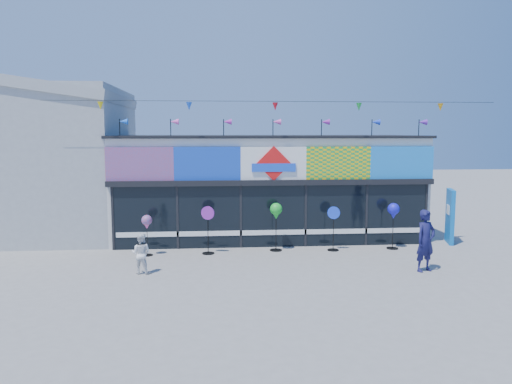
{
  "coord_description": "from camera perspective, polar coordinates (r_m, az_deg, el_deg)",
  "views": [
    {
      "loc": [
        -2.14,
        -14.59,
        4.23
      ],
      "look_at": [
        -0.76,
        2.0,
        2.23
      ],
      "focal_mm": 35.0,
      "sensor_mm": 36.0,
      "label": 1
    }
  ],
  "objects": [
    {
      "name": "child",
      "position": [
        15.44,
        -13.0,
        -6.86
      ],
      "size": [
        0.66,
        0.47,
        1.23
      ],
      "primitive_type": "imported",
      "rotation": [
        0.0,
        0.0,
        2.91
      ],
      "color": "white",
      "rests_on": "ground"
    },
    {
      "name": "neighbour_building",
      "position": [
        23.0,
        -24.79,
        3.67
      ],
      "size": [
        8.18,
        7.2,
        6.87
      ],
      "color": "#A5A8AA",
      "rests_on": "ground"
    },
    {
      "name": "spinner_2",
      "position": [
        17.77,
        2.31,
        -2.36
      ],
      "size": [
        0.44,
        0.44,
        1.73
      ],
      "color": "black",
      "rests_on": "ground"
    },
    {
      "name": "blue_sign",
      "position": [
        20.44,
        21.29,
        -2.59
      ],
      "size": [
        0.42,
        1.04,
        2.07
      ],
      "rotation": [
        0.0,
        0.0,
        -0.27
      ],
      "color": "#0C63B4",
      "rests_on": "ground"
    },
    {
      "name": "kite_shop",
      "position": [
        20.75,
        1.19,
        0.82
      ],
      "size": [
        16.0,
        5.7,
        5.31
      ],
      "color": "silver",
      "rests_on": "ground"
    },
    {
      "name": "spinner_3",
      "position": [
        18.09,
        8.84,
        -4.01
      ],
      "size": [
        0.44,
        0.41,
        1.59
      ],
      "color": "black",
      "rests_on": "ground"
    },
    {
      "name": "spinner_0",
      "position": [
        17.49,
        -12.37,
        -3.5
      ],
      "size": [
        0.36,
        0.36,
        1.42
      ],
      "color": "black",
      "rests_on": "ground"
    },
    {
      "name": "ground",
      "position": [
        15.34,
        3.49,
        -9.16
      ],
      "size": [
        80.0,
        80.0,
        0.0
      ],
      "primitive_type": "plane",
      "color": "slate",
      "rests_on": "ground"
    },
    {
      "name": "adult_man",
      "position": [
        16.07,
        18.82,
        -5.29
      ],
      "size": [
        0.81,
        0.69,
        1.89
      ],
      "primitive_type": "imported",
      "rotation": [
        0.0,
        0.0,
        0.4
      ],
      "color": "#161646",
      "rests_on": "ground"
    },
    {
      "name": "spinner_1",
      "position": [
        17.45,
        -5.52,
        -4.2
      ],
      "size": [
        0.46,
        0.43,
        1.68
      ],
      "color": "black",
      "rests_on": "ground"
    },
    {
      "name": "spinner_4",
      "position": [
        18.72,
        15.44,
        -2.25
      ],
      "size": [
        0.43,
        0.43,
        1.68
      ],
      "color": "black",
      "rests_on": "ground"
    }
  ]
}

